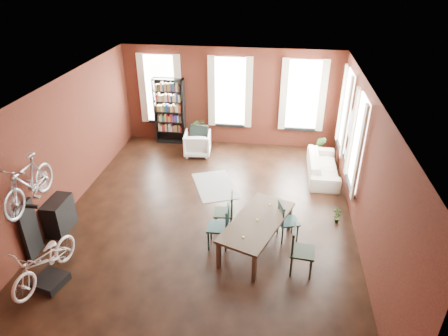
% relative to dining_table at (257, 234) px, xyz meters
% --- Properties ---
extents(room, '(9.00, 9.04, 3.22)m').
position_rel_dining_table_xyz_m(room, '(-1.02, 1.52, 1.78)').
color(room, black).
rests_on(room, ground).
extents(dining_table, '(1.62, 2.28, 0.71)m').
position_rel_dining_table_xyz_m(dining_table, '(0.00, 0.00, 0.00)').
color(dining_table, '#4A3B2C').
rests_on(dining_table, ground).
extents(dining_chair_a, '(0.47, 0.47, 1.01)m').
position_rel_dining_table_xyz_m(dining_chair_a, '(-0.84, -0.05, 0.15)').
color(dining_chair_a, '#1A3939').
rests_on(dining_chair_a, ground).
extents(dining_chair_b, '(0.47, 0.47, 0.95)m').
position_rel_dining_table_xyz_m(dining_chair_b, '(-0.80, 0.54, 0.12)').
color(dining_chair_b, black).
rests_on(dining_chair_b, ground).
extents(dining_chair_c, '(0.52, 0.52, 1.02)m').
position_rel_dining_table_xyz_m(dining_chair_c, '(0.95, -0.63, 0.16)').
color(dining_chair_c, black).
rests_on(dining_chair_c, ground).
extents(dining_chair_d, '(0.54, 0.54, 0.92)m').
position_rel_dining_table_xyz_m(dining_chair_d, '(0.67, 0.42, 0.11)').
color(dining_chair_d, '#1A3A38').
rests_on(dining_chair_d, ground).
extents(bookshelf, '(1.00, 0.32, 2.20)m').
position_rel_dining_table_xyz_m(bookshelf, '(-3.27, 5.20, 0.74)').
color(bookshelf, black).
rests_on(bookshelf, ground).
extents(white_armchair, '(0.88, 0.83, 0.83)m').
position_rel_dining_table_xyz_m(white_armchair, '(-2.19, 4.35, 0.06)').
color(white_armchair, white).
rests_on(white_armchair, ground).
extents(cream_sofa, '(0.61, 2.08, 0.81)m').
position_rel_dining_table_xyz_m(cream_sofa, '(1.68, 3.50, 0.05)').
color(cream_sofa, beige).
rests_on(cream_sofa, ground).
extents(striped_rug, '(1.57, 1.89, 0.01)m').
position_rel_dining_table_xyz_m(striped_rug, '(-1.32, 2.47, -0.35)').
color(striped_rug, black).
rests_on(striped_rug, ground).
extents(bike_trainer, '(0.67, 0.67, 0.16)m').
position_rel_dining_table_xyz_m(bike_trainer, '(-3.91, -1.69, -0.27)').
color(bike_trainer, black).
rests_on(bike_trainer, ground).
extents(bike_wall_rack, '(0.16, 0.60, 1.30)m').
position_rel_dining_table_xyz_m(bike_wall_rack, '(-4.67, -0.90, 0.29)').
color(bike_wall_rack, black).
rests_on(bike_wall_rack, ground).
extents(console_table, '(0.40, 0.80, 0.80)m').
position_rel_dining_table_xyz_m(console_table, '(-4.55, -0.00, 0.04)').
color(console_table, black).
rests_on(console_table, ground).
extents(plant_stand, '(0.33, 0.33, 0.54)m').
position_rel_dining_table_xyz_m(plant_stand, '(-2.29, 4.81, -0.09)').
color(plant_stand, black).
rests_on(plant_stand, ground).
extents(plant_by_sofa, '(0.58, 0.81, 0.33)m').
position_rel_dining_table_xyz_m(plant_by_sofa, '(1.64, 4.69, -0.19)').
color(plant_by_sofa, '#305923').
rests_on(plant_by_sofa, ground).
extents(plant_small, '(0.31, 0.43, 0.14)m').
position_rel_dining_table_xyz_m(plant_small, '(1.85, 1.19, -0.28)').
color(plant_small, '#2E4F1F').
rests_on(plant_small, ground).
extents(bicycle_floor, '(0.74, 0.98, 1.68)m').
position_rel_dining_table_xyz_m(bicycle_floor, '(-3.90, -1.70, 0.65)').
color(bicycle_floor, silver).
rests_on(bicycle_floor, bike_trainer).
extents(bicycle_hung, '(0.47, 1.00, 1.66)m').
position_rel_dining_table_xyz_m(bicycle_hung, '(-4.42, -0.90, 1.78)').
color(bicycle_hung, '#A5A8AD').
rests_on(bicycle_hung, bike_wall_rack).
extents(plant_on_stand, '(0.62, 0.65, 0.40)m').
position_rel_dining_table_xyz_m(plant_on_stand, '(-2.26, 4.79, 0.38)').
color(plant_on_stand, '#255522').
rests_on(plant_on_stand, plant_stand).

